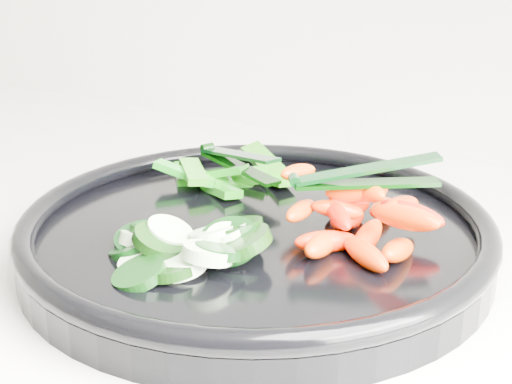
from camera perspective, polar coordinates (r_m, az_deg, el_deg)
The scene contains 6 objects.
veggie_tray at distance 0.57m, azimuth -0.00°, elevation -3.27°, with size 0.46×0.46×0.04m.
cucumber_pile at distance 0.52m, azimuth -5.97°, elevation -4.24°, with size 0.13×0.13×0.04m.
carrot_pile at distance 0.54m, azimuth 8.28°, elevation -2.10°, with size 0.15×0.14×0.06m.
pepper_pile at distance 0.66m, azimuth -2.71°, elevation 1.33°, with size 0.13×0.12×0.03m.
tong_carrot at distance 0.54m, azimuth 8.50°, elevation 1.23°, with size 0.10×0.08×0.02m.
tong_pepper at distance 0.65m, azimuth -1.59°, elevation 2.58°, with size 0.11×0.06×0.02m.
Camera 1 is at (0.78, 1.22, 1.18)m, focal length 50.00 mm.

